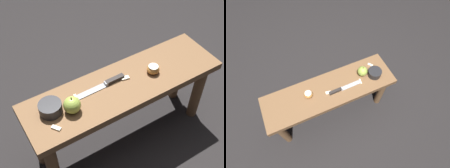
% 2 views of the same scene
% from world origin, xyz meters
% --- Properties ---
extents(ground_plane, '(8.00, 8.00, 0.00)m').
position_xyz_m(ground_plane, '(0.00, 0.00, 0.00)').
color(ground_plane, black).
extents(wooden_bench, '(1.05, 0.30, 0.45)m').
position_xyz_m(wooden_bench, '(0.00, 0.00, 0.36)').
color(wooden_bench, brown).
rests_on(wooden_bench, ground_plane).
extents(knife, '(0.26, 0.03, 0.02)m').
position_xyz_m(knife, '(-0.07, 0.04, 0.46)').
color(knife, '#9EA0A5').
rests_on(knife, wooden_bench).
extents(apple_whole, '(0.08, 0.08, 0.09)m').
position_xyz_m(apple_whole, '(-0.30, -0.02, 0.49)').
color(apple_whole, '#9EB747').
rests_on(apple_whole, wooden_bench).
extents(apple_cut, '(0.07, 0.07, 0.04)m').
position_xyz_m(apple_cut, '(0.17, -0.01, 0.47)').
color(apple_cut, '#B27233').
rests_on(apple_cut, wooden_bench).
extents(apple_slice_near_knife, '(0.04, 0.03, 0.01)m').
position_xyz_m(apple_slice_near_knife, '(0.02, 0.03, 0.45)').
color(apple_slice_near_knife, silver).
rests_on(apple_slice_near_knife, wooden_bench).
extents(apple_slice_center, '(0.02, 0.05, 0.01)m').
position_xyz_m(apple_slice_center, '(-0.25, 0.04, 0.45)').
color(apple_slice_center, silver).
rests_on(apple_slice_center, wooden_bench).
extents(apple_slice_near_bowl, '(0.04, 0.05, 0.01)m').
position_xyz_m(apple_slice_near_bowl, '(-0.40, -0.07, 0.45)').
color(apple_slice_near_bowl, silver).
rests_on(apple_slice_near_bowl, wooden_bench).
extents(bowl, '(0.11, 0.11, 0.05)m').
position_xyz_m(bowl, '(-0.38, 0.03, 0.47)').
color(bowl, '#232326').
rests_on(bowl, wooden_bench).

